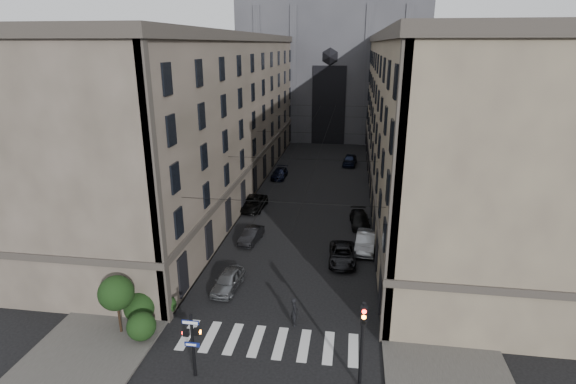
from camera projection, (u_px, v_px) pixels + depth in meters
The scene contains 19 objects.
sidewalk_left at pixel (234, 186), 58.51m from camera, with size 7.00×80.00×0.15m, color #383533.
sidewalk_right at pixel (398, 193), 55.60m from camera, with size 7.00×80.00×0.15m, color #383533.
zebra_crossing at pixel (268, 342), 27.97m from camera, with size 11.00×3.20×0.01m, color beige.
building_left at pixel (208, 114), 56.00m from camera, with size 13.60×60.60×18.85m.
building_right at pixel (430, 119), 52.28m from camera, with size 13.60×60.60×18.85m.
gothic_tower at pixel (334, 43), 88.06m from camera, with size 35.00×23.00×58.00m.
pedestrian_signal_left at pixel (192, 340), 24.44m from camera, with size 1.02×0.38×4.00m.
traffic_light_right at pixel (362, 336), 23.27m from camera, with size 0.34×0.50×5.20m.
shrub_cluster at pixel (134, 306), 28.61m from camera, with size 3.90×4.40×3.90m.
tram_wires at pixel (315, 134), 54.45m from camera, with size 14.00×60.00×0.43m.
car_left_near at pixel (228, 280), 33.81m from camera, with size 1.68×4.18×1.42m, color slate.
car_left_midnear at pixel (251, 235), 41.93m from camera, with size 1.37×3.92×1.29m, color black.
car_left_midfar at pixel (253, 203), 50.15m from camera, with size 2.39×5.17×1.44m, color black.
car_left_far at pixel (280, 173), 61.92m from camera, with size 1.82×4.48×1.30m, color black.
car_right_near at pixel (366, 242), 40.27m from camera, with size 1.67×4.79×1.58m, color gray.
car_right_midnear at pixel (342, 255), 38.04m from camera, with size 2.25×4.87×1.35m, color black.
car_right_midfar at pixel (360, 220), 45.64m from camera, with size 1.85×4.56×1.32m, color black.
car_right_far at pixel (350, 160), 68.35m from camera, with size 1.90×4.73×1.61m, color black.
pedestrian at pixel (294, 312), 29.37m from camera, with size 0.73×0.48×2.00m, color black.
Camera 1 is at (4.65, -18.17, 17.69)m, focal length 28.00 mm.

